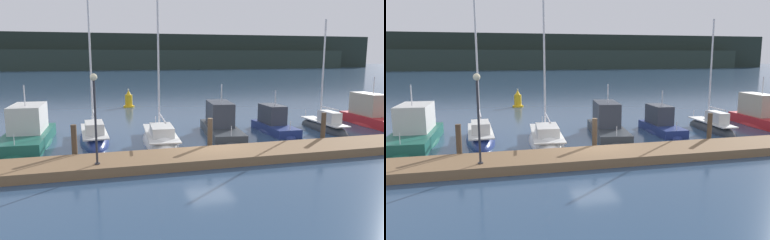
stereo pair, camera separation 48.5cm
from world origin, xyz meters
TOP-DOWN VIEW (x-y plane):
  - ground_plane at (0.00, 0.00)m, footprint 400.00×400.00m
  - dock at (0.00, -1.61)m, footprint 38.53×2.80m
  - mooring_pile_1 at (-7.16, 0.04)m, footprint 0.28×0.28m
  - mooring_pile_2 at (0.00, 0.04)m, footprint 0.28×0.28m
  - mooring_pile_3 at (7.16, 0.04)m, footprint 0.28×0.28m
  - motorboat_berth_2 at (-10.04, 4.74)m, footprint 3.01×7.59m
  - sailboat_berth_3 at (-6.15, 4.57)m, footprint 1.98×6.43m
  - sailboat_berth_4 at (-2.16, 3.39)m, footprint 2.74×7.41m
  - motorboat_berth_5 at (2.21, 4.39)m, footprint 3.19×7.29m
  - motorboat_berth_6 at (6.13, 4.24)m, footprint 1.94×5.17m
  - sailboat_berth_7 at (9.94, 3.94)m, footprint 1.64×5.67m
  - motorboat_berth_8 at (14.62, 4.69)m, footprint 2.34×6.78m
  - channel_buoy at (-2.41, 20.01)m, footprint 1.13×1.13m
  - dock_lamppost at (-6.11, -2.27)m, footprint 0.32×0.32m
  - hillside_backdrop at (4.86, 137.22)m, footprint 240.00×23.00m

SIDE VIEW (x-z plane):
  - ground_plane at x=0.00m, z-range 0.00..0.00m
  - sailboat_berth_4 at x=-2.16m, z-range -5.40..5.60m
  - sailboat_berth_3 at x=-6.15m, z-range -4.89..5.13m
  - sailboat_berth_7 at x=9.94m, z-range -4.11..4.42m
  - dock at x=0.00m, z-range 0.00..0.45m
  - motorboat_berth_6 at x=6.13m, z-range -1.39..2.04m
  - motorboat_berth_5 at x=2.21m, z-range -1.55..2.38m
  - motorboat_berth_2 at x=-10.04m, z-range -1.61..2.52m
  - motorboat_berth_8 at x=14.62m, z-range -1.68..2.61m
  - channel_buoy at x=-2.41m, z-range -0.25..1.67m
  - mooring_pile_1 at x=-7.16m, z-range 0.00..1.90m
  - mooring_pile_2 at x=0.00m, z-range 0.00..1.92m
  - mooring_pile_3 at x=7.16m, z-range 0.00..1.94m
  - dock_lamppost at x=-6.11m, z-range 1.13..5.22m
  - hillside_backdrop at x=4.86m, z-range -0.54..13.47m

